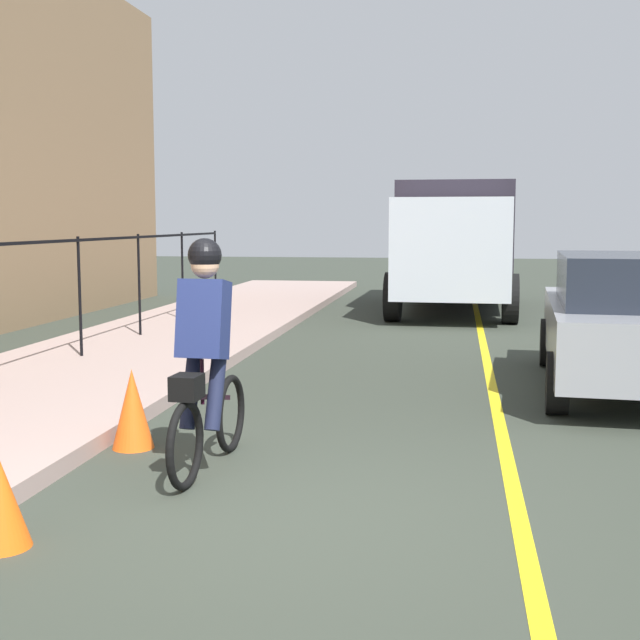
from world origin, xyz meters
TOP-DOWN VIEW (x-y plane):
  - ground_plane at (0.00, 0.00)m, footprint 80.00×80.00m
  - lane_line_centre at (0.00, -1.60)m, footprint 36.00×0.12m
  - cyclist_lead at (0.92, 0.74)m, footprint 1.71×0.38m
  - patrol_sedan at (4.81, -3.14)m, footprint 4.52×2.18m
  - box_truck_background at (13.71, -1.12)m, footprint 6.77×2.68m
  - traffic_cone_near at (1.50, 1.58)m, footprint 0.36×0.36m
  - traffic_cone_far at (-0.78, 1.52)m, footprint 0.36×0.36m

SIDE VIEW (x-z plane):
  - ground_plane at x=0.00m, z-range 0.00..0.00m
  - lane_line_centre at x=0.00m, z-range 0.00..0.01m
  - traffic_cone_far at x=-0.78m, z-range 0.00..0.57m
  - traffic_cone_near at x=1.50m, z-range 0.00..0.69m
  - patrol_sedan at x=4.81m, z-range 0.03..1.61m
  - cyclist_lead at x=0.92m, z-range 0.00..1.82m
  - box_truck_background at x=13.71m, z-range 0.16..2.94m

